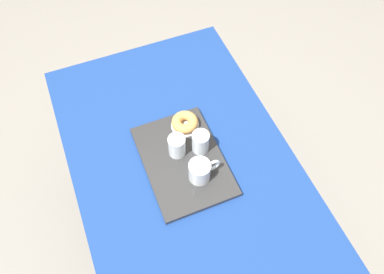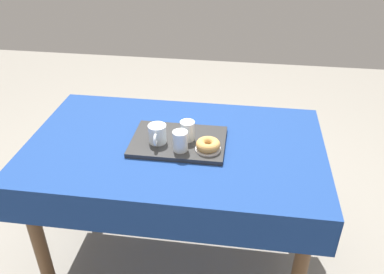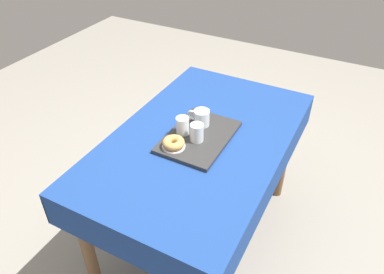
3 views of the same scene
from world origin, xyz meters
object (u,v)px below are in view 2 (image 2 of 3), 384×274
(tea_mug_left, at_px, (157,134))
(water_glass_far, at_px, (180,142))
(donut_plate_left, at_px, (208,149))
(water_glass_near, at_px, (187,132))
(dining_table, at_px, (175,161))
(sugar_donut_left, at_px, (208,145))
(serving_tray, at_px, (178,142))

(tea_mug_left, relative_size, water_glass_far, 1.35)
(donut_plate_left, bearing_deg, water_glass_near, -35.36)
(dining_table, xyz_separation_m, water_glass_near, (-0.06, -0.01, 0.16))
(tea_mug_left, distance_m, sugar_donut_left, 0.23)
(sugar_donut_left, bearing_deg, tea_mug_left, -7.65)
(dining_table, height_order, donut_plate_left, donut_plate_left)
(dining_table, height_order, water_glass_near, water_glass_near)
(water_glass_far, bearing_deg, serving_tray, -74.05)
(tea_mug_left, bearing_deg, serving_tray, -161.51)
(dining_table, bearing_deg, donut_plate_left, 158.19)
(water_glass_near, bearing_deg, dining_table, 8.76)
(tea_mug_left, xyz_separation_m, water_glass_near, (-0.13, -0.04, 0.00))
(water_glass_near, bearing_deg, water_glass_far, 78.72)
(tea_mug_left, relative_size, sugar_donut_left, 1.16)
(serving_tray, relative_size, water_glass_far, 4.65)
(water_glass_near, relative_size, sugar_donut_left, 0.85)
(serving_tray, height_order, water_glass_far, water_glass_far)
(water_glass_near, bearing_deg, serving_tray, 15.57)
(dining_table, distance_m, donut_plate_left, 0.21)
(dining_table, xyz_separation_m, water_glass_far, (-0.04, 0.08, 0.16))
(donut_plate_left, bearing_deg, sugar_donut_left, 0.00)
(tea_mug_left, distance_m, donut_plate_left, 0.23)
(water_glass_far, distance_m, donut_plate_left, 0.13)
(water_glass_far, relative_size, sugar_donut_left, 0.85)
(tea_mug_left, bearing_deg, water_glass_far, 156.69)
(dining_table, xyz_separation_m, sugar_donut_left, (-0.16, 0.06, 0.15))
(water_glass_near, height_order, sugar_donut_left, water_glass_near)
(water_glass_far, xyz_separation_m, sugar_donut_left, (-0.12, -0.02, -0.01))
(dining_table, bearing_deg, sugar_donut_left, 158.19)
(serving_tray, xyz_separation_m, sugar_donut_left, (-0.14, 0.06, 0.04))
(dining_table, distance_m, sugar_donut_left, 0.23)
(donut_plate_left, relative_size, sugar_donut_left, 1.06)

